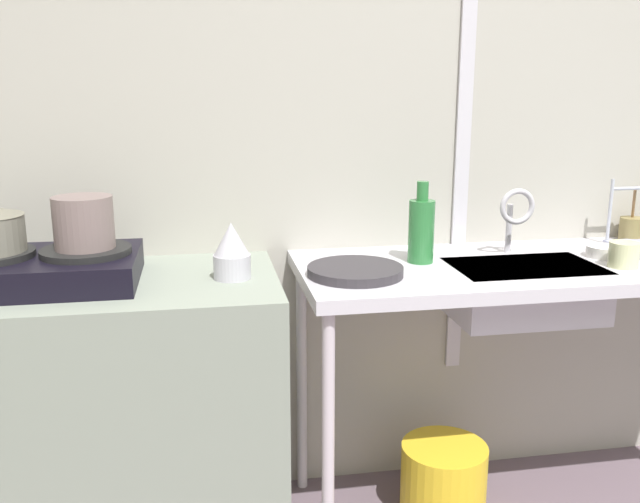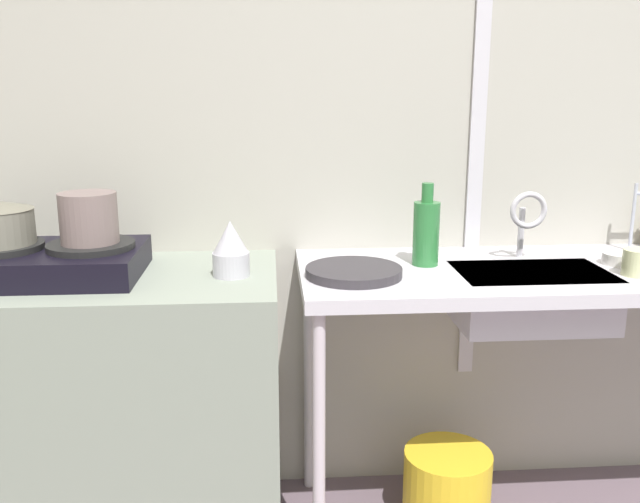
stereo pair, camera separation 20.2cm
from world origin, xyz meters
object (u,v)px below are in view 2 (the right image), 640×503
object	(u,v)px
frying_pan	(354,272)
stove	(47,261)
faucet	(527,215)
small_bowl_on_drainboard	(621,259)
pot_on_right_burner	(89,218)
cup_by_rack	(638,263)
sink_basin	(531,297)
percolator	(231,249)
bucket_on_floor	(447,489)
bottle_by_sink	(426,231)

from	to	relation	value
frying_pan	stove	bearing A→B (deg)	176.15
faucet	small_bowl_on_drainboard	size ratio (longest dim) A/B	2.00
frying_pan	small_bowl_on_drainboard	bearing A→B (deg)	5.14
pot_on_right_burner	cup_by_rack	bearing A→B (deg)	-3.96
sink_basin	stove	bearing A→B (deg)	178.21
sink_basin	frying_pan	bearing A→B (deg)	-178.42
stove	percolator	distance (m)	0.54
stove	faucet	size ratio (longest dim) A/B	2.42
faucet	bucket_on_floor	size ratio (longest dim) A/B	0.78
frying_pan	bottle_by_sink	xyz separation A→B (m)	(0.24, 0.12, 0.09)
pot_on_right_burner	percolator	xyz separation A→B (m)	(0.40, -0.03, -0.09)
stove	bottle_by_sink	xyz separation A→B (m)	(1.13, 0.06, 0.06)
pot_on_right_burner	cup_by_rack	world-z (taller)	pot_on_right_burner
stove	faucet	world-z (taller)	faucet
sink_basin	frying_pan	size ratio (longest dim) A/B	1.61
sink_basin	faucet	size ratio (longest dim) A/B	2.04
pot_on_right_burner	small_bowl_on_drainboard	bearing A→B (deg)	0.58
pot_on_right_burner	cup_by_rack	xyz separation A→B (m)	(1.59, -0.11, -0.13)
cup_by_rack	percolator	bearing A→B (deg)	176.01
percolator	frying_pan	bearing A→B (deg)	-5.19
pot_on_right_burner	cup_by_rack	size ratio (longest dim) A/B	1.83
faucet	cup_by_rack	distance (m)	0.35
cup_by_rack	pot_on_right_burner	bearing A→B (deg)	176.04
sink_basin	cup_by_rack	bearing A→B (deg)	-12.78
sink_basin	small_bowl_on_drainboard	distance (m)	0.33
percolator	cup_by_rack	distance (m)	1.19
bottle_by_sink	small_bowl_on_drainboard	bearing A→B (deg)	-3.91
sink_basin	bottle_by_sink	world-z (taller)	bottle_by_sink
pot_on_right_burner	frying_pan	size ratio (longest dim) A/B	0.58
frying_pan	small_bowl_on_drainboard	world-z (taller)	small_bowl_on_drainboard
faucet	bottle_by_sink	xyz separation A→B (m)	(-0.33, -0.03, -0.04)
cup_by_rack	bottle_by_sink	distance (m)	0.62
bottle_by_sink	bucket_on_floor	world-z (taller)	bottle_by_sink
frying_pan	pot_on_right_burner	bearing A→B (deg)	175.50
bottle_by_sink	cup_by_rack	bearing A→B (deg)	-15.81
sink_basin	frying_pan	xyz separation A→B (m)	(-0.54, -0.02, 0.10)
pot_on_right_burner	faucet	bearing A→B (deg)	3.86
stove	pot_on_right_burner	size ratio (longest dim) A/B	3.30
frying_pan	cup_by_rack	xyz separation A→B (m)	(0.83, -0.05, 0.03)
sink_basin	bucket_on_floor	size ratio (longest dim) A/B	1.60
bucket_on_floor	pot_on_right_burner	bearing A→B (deg)	179.21
bottle_by_sink	sink_basin	bearing A→B (deg)	-18.59
pot_on_right_burner	bucket_on_floor	size ratio (longest dim) A/B	0.57
small_bowl_on_drainboard	faucet	bearing A→B (deg)	165.37
percolator	cup_by_rack	bearing A→B (deg)	-3.99
percolator	bottle_by_sink	size ratio (longest dim) A/B	0.64
pot_on_right_burner	bottle_by_sink	xyz separation A→B (m)	(1.00, 0.06, -0.07)
stove	frying_pan	world-z (taller)	stove
faucet	bottle_by_sink	bearing A→B (deg)	-174.46
small_bowl_on_drainboard	stove	bearing A→B (deg)	-179.46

